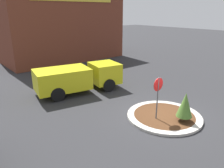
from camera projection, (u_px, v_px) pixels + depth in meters
The scene contains 6 objects.
ground_plane at pixel (164, 117), 12.27m from camera, with size 120.00×120.00×0.00m, color #2D2D30.
traffic_island at pixel (164, 116), 12.25m from camera, with size 4.12×4.12×0.14m.
stop_sign at pixel (158, 91), 11.36m from camera, with size 0.72×0.07×2.46m.
island_shrub at pixel (185, 105), 11.28m from camera, with size 0.83×0.83×1.57m.
utility_truck at pixel (78, 77), 15.76m from camera, with size 6.45×3.33×1.92m.
storefront_building at pixel (63, 26), 25.81m from camera, with size 13.67×6.07×7.85m.
Camera 1 is at (-9.35, -6.54, 5.70)m, focal length 35.00 mm.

